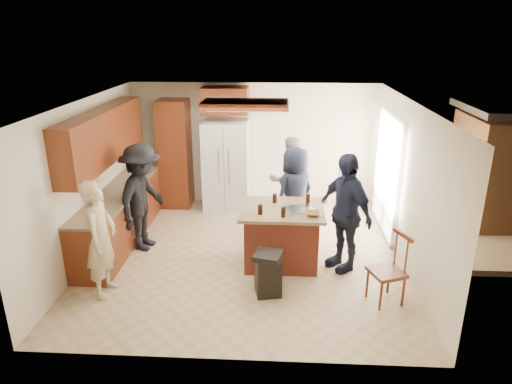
# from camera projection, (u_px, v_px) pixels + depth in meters

# --- Properties ---
(room_shell) EXTENTS (8.00, 5.20, 5.00)m
(room_shell) POSITION_uv_depth(u_px,v_px,m) (485.00, 179.00, 8.51)
(room_shell) COLOR tan
(room_shell) RESTS_ON ground
(person_front_left) EXTENTS (0.45, 0.61, 1.67)m
(person_front_left) POSITION_uv_depth(u_px,v_px,m) (101.00, 239.00, 6.16)
(person_front_left) COLOR tan
(person_front_left) RESTS_ON ground
(person_behind_left) EXTENTS (0.92, 0.71, 1.66)m
(person_behind_left) POSITION_uv_depth(u_px,v_px,m) (290.00, 180.00, 8.56)
(person_behind_left) COLOR #999891
(person_behind_left) RESTS_ON ground
(person_behind_right) EXTENTS (0.95, 0.92, 1.64)m
(person_behind_right) POSITION_uv_depth(u_px,v_px,m) (295.00, 193.00, 7.91)
(person_behind_right) COLOR black
(person_behind_right) RESTS_ON ground
(person_side_right) EXTENTS (1.05, 1.20, 1.84)m
(person_side_right) POSITION_uv_depth(u_px,v_px,m) (345.00, 212.00, 6.83)
(person_side_right) COLOR #1A1F35
(person_side_right) RESTS_ON ground
(person_counter) EXTENTS (0.76, 1.25, 1.80)m
(person_counter) POSITION_uv_depth(u_px,v_px,m) (142.00, 198.00, 7.47)
(person_counter) COLOR black
(person_counter) RESTS_ON ground
(left_cabinetry) EXTENTS (0.64, 3.00, 2.30)m
(left_cabinetry) POSITION_uv_depth(u_px,v_px,m) (114.00, 190.00, 7.66)
(left_cabinetry) COLOR maroon
(left_cabinetry) RESTS_ON ground
(back_wall_units) EXTENTS (1.80, 0.60, 2.45)m
(back_wall_units) POSITION_uv_depth(u_px,v_px,m) (187.00, 141.00, 9.16)
(back_wall_units) COLOR maroon
(back_wall_units) RESTS_ON ground
(refrigerator) EXTENTS (0.90, 0.76, 1.80)m
(refrigerator) POSITION_uv_depth(u_px,v_px,m) (226.00, 165.00, 9.21)
(refrigerator) COLOR white
(refrigerator) RESTS_ON ground
(kitchen_island) EXTENTS (1.28, 1.03, 0.93)m
(kitchen_island) POSITION_uv_depth(u_px,v_px,m) (281.00, 235.00, 7.11)
(kitchen_island) COLOR #A53D2A
(kitchen_island) RESTS_ON ground
(island_items) EXTENTS (0.93, 0.67, 0.15)m
(island_items) POSITION_uv_depth(u_px,v_px,m) (297.00, 209.00, 6.83)
(island_items) COLOR silver
(island_items) RESTS_ON kitchen_island
(trash_bin) EXTENTS (0.44, 0.44, 0.63)m
(trash_bin) POSITION_uv_depth(u_px,v_px,m) (268.00, 273.00, 6.32)
(trash_bin) COLOR black
(trash_bin) RESTS_ON ground
(spindle_chair) EXTENTS (0.54, 0.54, 0.99)m
(spindle_chair) POSITION_uv_depth(u_px,v_px,m) (388.00, 272.00, 6.09)
(spindle_chair) COLOR maroon
(spindle_chair) RESTS_ON ground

